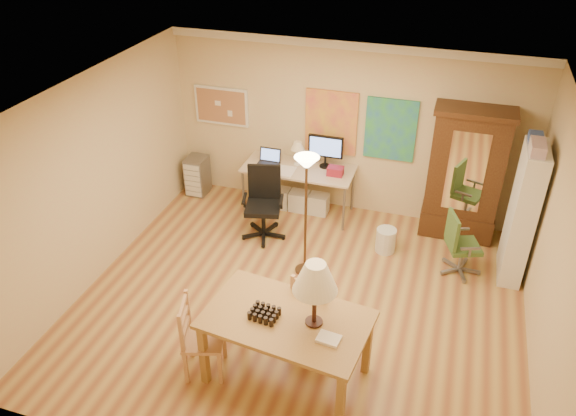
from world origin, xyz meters
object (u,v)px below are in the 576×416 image
(bookshelf, at_px, (522,215))
(dining_table, at_px, (296,308))
(computer_desk, at_px, (301,184))
(office_chair_black, at_px, (264,218))
(office_chair_green, at_px, (459,257))
(armoire, at_px, (463,183))

(bookshelf, bearing_deg, dining_table, -130.08)
(computer_desk, xyz_separation_m, office_chair_black, (-0.33, -0.84, -0.19))
(dining_table, height_order, office_chair_green, dining_table)
(armoire, xyz_separation_m, bookshelf, (0.76, -0.77, 0.06))
(armoire, bearing_deg, office_chair_black, -161.37)
(computer_desk, bearing_deg, bookshelf, -12.30)
(office_chair_black, height_order, armoire, armoire)
(computer_desk, distance_m, armoire, 2.44)
(dining_table, xyz_separation_m, office_chair_black, (-1.26, 2.50, -0.71))
(office_chair_black, distance_m, office_chair_green, 2.83)
(armoire, relative_size, bookshelf, 1.07)
(computer_desk, relative_size, bookshelf, 0.92)
(dining_table, bearing_deg, bookshelf, 49.92)
(office_chair_black, bearing_deg, armoire, 18.63)
(dining_table, relative_size, office_chair_green, 1.95)
(office_chair_black, height_order, office_chair_green, office_chair_black)
(dining_table, distance_m, computer_desk, 3.51)
(office_chair_black, xyz_separation_m, office_chair_green, (2.83, -0.05, -0.04))
(armoire, bearing_deg, computer_desk, -178.11)
(computer_desk, relative_size, office_chair_black, 1.59)
(office_chair_green, relative_size, armoire, 0.46)
(office_chair_green, bearing_deg, office_chair_black, 179.08)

